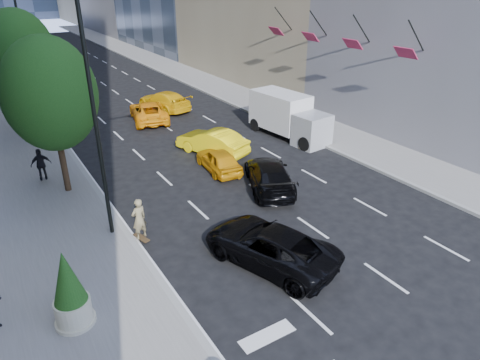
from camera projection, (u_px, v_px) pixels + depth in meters
ground at (294, 234)px, 17.96m from camera, size 160.00×160.00×0.00m
sidewalk_right at (193, 77)px, 45.67m from camera, size 4.00×120.00×0.15m
lamp_near at (97, 98)px, 15.50m from camera, size 2.13×0.22×10.00m
lamp_far at (26, 40)px, 29.30m from camera, size 2.13×0.22×10.00m
tree_near at (50, 95)px, 19.28m from camera, size 4.20×4.20×7.46m
tree_mid at (19, 55)px, 26.79m from camera, size 4.50×4.50×7.99m
tree_far at (1, 42)px, 37.05m from camera, size 3.90×3.90×6.92m
traffic_signal at (3, 36)px, 43.73m from camera, size 2.48×0.53×5.20m
facade_flags at (332, 37)px, 28.01m from camera, size 1.85×13.30×2.05m
skateboarder at (139, 221)px, 17.21m from camera, size 0.73×0.57×1.76m
black_sedan_lincoln at (270, 246)px, 15.92m from camera, size 4.03×5.79×1.47m
black_sedan_mercedes at (269, 175)px, 21.57m from camera, size 3.93×5.39×1.45m
taxi_a at (219, 160)px, 23.56m from camera, size 1.86×3.87×1.28m
taxi_b at (212, 142)px, 25.78m from camera, size 3.26×4.88×1.52m
taxi_c at (149, 112)px, 31.68m from camera, size 3.40×5.52×1.43m
taxi_d at (164, 101)px, 34.28m from camera, size 3.26×5.50×1.49m
city_bus at (53, 69)px, 41.80m from camera, size 2.95×11.14×3.08m
box_truck at (288, 116)px, 28.29m from camera, size 2.74×6.09×2.82m
pedestrian_b at (41, 164)px, 22.09m from camera, size 1.02×0.47×1.71m
planter_shrub at (69, 290)px, 12.66m from camera, size 1.09×1.09×2.62m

